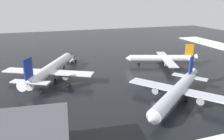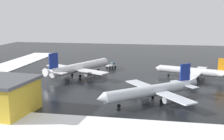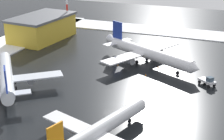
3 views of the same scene
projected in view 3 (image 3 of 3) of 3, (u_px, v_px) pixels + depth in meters
name	position (u px, v px, depth m)	size (l,w,h in m)	color
ground_plane	(109.00, 104.00, 78.63)	(240.00, 240.00, 0.00)	black
snow_bank_left	(170.00, 32.00, 136.81)	(14.00, 116.00, 0.34)	white
airplane_parked_portside	(148.00, 53.00, 101.57)	(28.35, 33.27, 10.67)	white
airplane_parked_starboard	(100.00, 129.00, 62.91)	(28.21, 23.78, 8.60)	silver
airplane_foreground_jet	(6.00, 76.00, 85.68)	(27.74, 25.04, 9.88)	silver
pushback_tug	(208.00, 81.00, 87.82)	(4.61, 4.96, 2.50)	silver
ground_crew_beside_wing	(166.00, 58.00, 105.28)	(0.36, 0.36, 1.71)	black
ground_crew_near_tug	(158.00, 69.00, 96.67)	(0.36, 0.36, 1.71)	black
antenna_mast	(67.00, 17.00, 131.38)	(0.70, 0.70, 14.09)	red
cargo_hangar	(42.00, 27.00, 126.11)	(26.35, 17.38, 8.80)	gold
traffic_cone_near_nose	(118.00, 65.00, 101.54)	(0.36, 0.36, 0.55)	orange
traffic_cone_mid_line	(146.00, 75.00, 94.16)	(0.36, 0.36, 0.55)	orange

